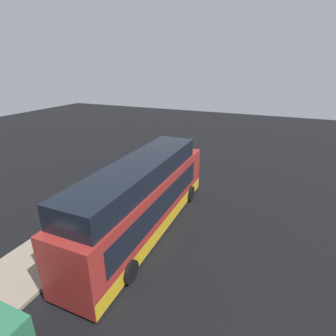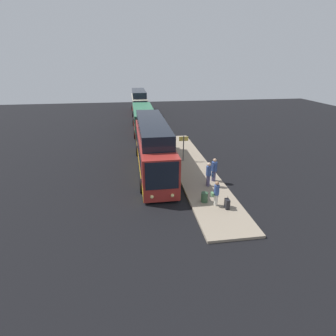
% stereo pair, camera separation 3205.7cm
% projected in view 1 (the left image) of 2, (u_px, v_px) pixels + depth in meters
% --- Properties ---
extents(ground, '(80.00, 80.00, 0.00)m').
position_uv_depth(ground, '(146.00, 224.00, 15.08)').
color(ground, black).
extents(platform, '(20.00, 3.17, 0.16)m').
position_uv_depth(platform, '(100.00, 212.00, 16.23)').
color(platform, gray).
rests_on(platform, ground).
extents(bus_lead, '(12.17, 2.71, 4.13)m').
position_uv_depth(bus_lead, '(144.00, 200.00, 13.99)').
color(bus_lead, maroon).
rests_on(bus_lead, ground).
extents(passenger_boarding, '(0.45, 0.61, 1.83)m').
position_uv_depth(passenger_boarding, '(128.00, 174.00, 19.18)').
color(passenger_boarding, '#4C476B').
rests_on(passenger_boarding, platform).
extents(passenger_waiting, '(0.53, 0.53, 1.80)m').
position_uv_depth(passenger_waiting, '(114.00, 176.00, 18.76)').
color(passenger_waiting, '#4C476B').
rests_on(passenger_waiting, platform).
extents(passenger_with_bags, '(0.35, 0.52, 1.67)m').
position_uv_depth(passenger_with_bags, '(149.00, 163.00, 21.45)').
color(passenger_with_bags, silver).
rests_on(passenger_with_bags, platform).
extents(suitcase, '(0.41, 0.25, 0.87)m').
position_uv_depth(suitcase, '(146.00, 167.00, 22.29)').
color(suitcase, black).
rests_on(suitcase, platform).
extents(sign_post, '(0.10, 0.84, 2.30)m').
position_uv_depth(sign_post, '(86.00, 203.00, 14.08)').
color(sign_post, '#4C4C51').
rests_on(sign_post, platform).
extents(trash_bin, '(0.44, 0.44, 0.65)m').
position_uv_depth(trash_bin, '(153.00, 173.00, 21.00)').
color(trash_bin, '#2D4C33').
rests_on(trash_bin, platform).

